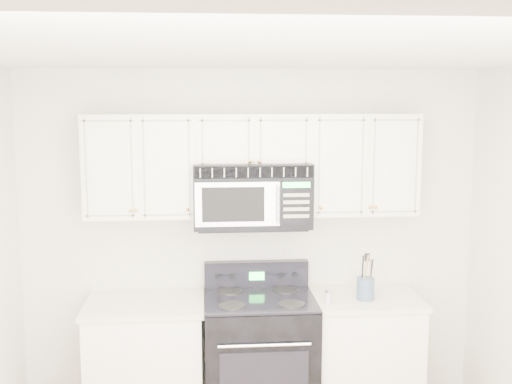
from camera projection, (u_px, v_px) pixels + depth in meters
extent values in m
cube|color=silver|center=(279.00, 52.00, 3.05)|extent=(3.50, 3.50, 0.01)
cube|color=white|center=(251.00, 239.00, 4.97)|extent=(3.50, 0.01, 2.60)
cube|color=silver|center=(146.00, 364.00, 4.72)|extent=(0.82, 0.63, 0.88)
cube|color=#ECE4CA|center=(145.00, 304.00, 4.65)|extent=(0.86, 0.65, 0.04)
cube|color=silver|center=(360.00, 357.00, 4.85)|extent=(0.82, 0.63, 0.88)
cube|color=#ECE4CA|center=(361.00, 299.00, 4.78)|extent=(0.86, 0.65, 0.04)
cube|color=black|center=(260.00, 360.00, 4.76)|extent=(0.80, 0.69, 0.92)
cube|color=black|center=(264.00, 381.00, 4.41)|extent=(0.61, 0.01, 0.42)
cylinder|color=silver|center=(265.00, 345.00, 4.35)|extent=(0.64, 0.02, 0.02)
cube|color=black|center=(260.00, 299.00, 4.69)|extent=(0.80, 0.69, 0.02)
cube|color=black|center=(256.00, 274.00, 4.97)|extent=(0.80, 0.08, 0.21)
cube|color=#2CFF4A|center=(257.00, 276.00, 4.93)|extent=(0.12, 0.00, 0.06)
cube|color=silver|center=(140.00, 166.00, 4.65)|extent=(0.80, 0.33, 0.75)
cube|color=silver|center=(362.00, 164.00, 4.79)|extent=(0.80, 0.33, 0.75)
cube|color=silver|center=(253.00, 140.00, 4.69)|extent=(0.84, 0.33, 0.39)
sphere|color=gold|center=(136.00, 210.00, 4.51)|extent=(0.03, 0.03, 0.03)
sphere|color=gold|center=(187.00, 210.00, 4.54)|extent=(0.03, 0.03, 0.03)
sphere|color=gold|center=(321.00, 208.00, 4.62)|extent=(0.03, 0.03, 0.03)
sphere|color=gold|center=(370.00, 207.00, 4.65)|extent=(0.03, 0.03, 0.03)
sphere|color=gold|center=(251.00, 161.00, 4.52)|extent=(0.03, 0.03, 0.03)
sphere|color=gold|center=(259.00, 161.00, 4.53)|extent=(0.03, 0.03, 0.03)
cylinder|color=#A6180D|center=(254.00, 169.00, 4.53)|extent=(0.01, 0.00, 0.11)
sphere|color=gold|center=(254.00, 178.00, 4.54)|extent=(0.04, 0.04, 0.04)
cube|color=black|center=(252.00, 194.00, 4.70)|extent=(0.85, 0.42, 0.47)
cube|color=#A09C8B|center=(254.00, 172.00, 4.47)|extent=(0.83, 0.01, 0.08)
cube|color=#B3B3B3|center=(237.00, 204.00, 4.48)|extent=(0.59, 0.01, 0.31)
cube|color=black|center=(233.00, 205.00, 4.48)|extent=(0.44, 0.01, 0.25)
cube|color=black|center=(296.00, 204.00, 4.52)|extent=(0.23, 0.01, 0.31)
cube|color=#2CFF4A|center=(297.00, 185.00, 4.49)|extent=(0.19, 0.00, 0.04)
cylinder|color=silver|center=(278.00, 205.00, 4.47)|extent=(0.02, 0.02, 0.27)
cylinder|color=#435B76|center=(365.00, 289.00, 4.69)|extent=(0.13, 0.13, 0.16)
cylinder|color=olive|center=(370.00, 278.00, 4.68)|extent=(0.01, 0.01, 0.28)
cylinder|color=black|center=(362.00, 276.00, 4.71)|extent=(0.01, 0.01, 0.30)
cylinder|color=olive|center=(364.00, 276.00, 4.64)|extent=(0.01, 0.01, 0.32)
cylinder|color=black|center=(370.00, 278.00, 4.68)|extent=(0.01, 0.01, 0.28)
cylinder|color=#B9B8BF|center=(328.00, 298.00, 4.60)|extent=(0.04, 0.04, 0.09)
cylinder|color=silver|center=(328.00, 291.00, 4.59)|extent=(0.04, 0.04, 0.02)
cylinder|color=#B9B8BF|center=(328.00, 296.00, 4.66)|extent=(0.04, 0.04, 0.08)
cylinder|color=silver|center=(328.00, 290.00, 4.65)|extent=(0.04, 0.04, 0.01)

